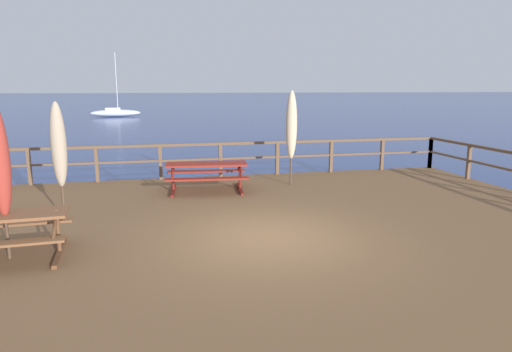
% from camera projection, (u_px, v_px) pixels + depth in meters
% --- Properties ---
extents(ground_plane, '(600.00, 600.00, 0.00)m').
position_uv_depth(ground_plane, '(267.00, 277.00, 8.72)').
color(ground_plane, navy).
extents(wooden_deck, '(15.12, 12.33, 0.81)m').
position_uv_depth(wooden_deck, '(267.00, 257.00, 8.65)').
color(wooden_deck, brown).
rests_on(wooden_deck, ground).
extents(railing_waterside_far, '(14.92, 0.10, 1.09)m').
position_uv_depth(railing_waterside_far, '(220.00, 153.00, 14.18)').
color(railing_waterside_far, brown).
rests_on(railing_waterside_far, wooden_deck).
extents(picnic_table_front_left, '(2.30, 1.60, 0.78)m').
position_uv_depth(picnic_table_front_left, '(207.00, 170.00, 12.29)').
color(picnic_table_front_left, maroon).
rests_on(picnic_table_front_left, wooden_deck).
extents(picnic_table_mid_left, '(2.07, 1.52, 0.78)m').
position_uv_depth(picnic_table_mid_left, '(3.00, 226.00, 7.36)').
color(picnic_table_mid_left, brown).
rests_on(picnic_table_mid_left, wooden_deck).
extents(patio_umbrella_tall_mid_right, '(0.32, 0.32, 2.51)m').
position_uv_depth(patio_umbrella_tall_mid_right, '(59.00, 145.00, 9.45)').
color(patio_umbrella_tall_mid_right, '#4C3828').
rests_on(patio_umbrella_tall_mid_right, wooden_deck).
extents(patio_umbrella_tall_back_right, '(0.32, 0.32, 2.71)m').
position_uv_depth(patio_umbrella_tall_back_right, '(291.00, 125.00, 12.84)').
color(patio_umbrella_tall_back_right, '#4C3828').
rests_on(patio_umbrella_tall_back_right, wooden_deck).
extents(sailboat_distant, '(6.09, 2.02, 7.72)m').
position_uv_depth(sailboat_distant, '(115.00, 113.00, 56.00)').
color(sailboat_distant, silver).
rests_on(sailboat_distant, ground).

